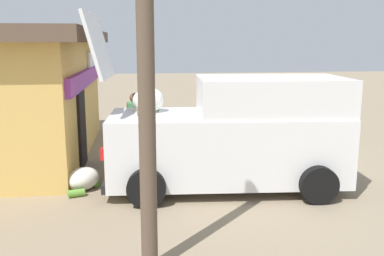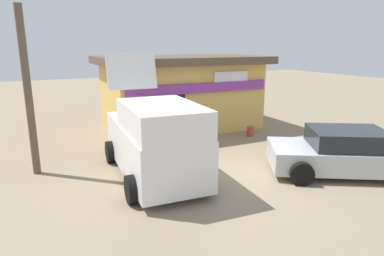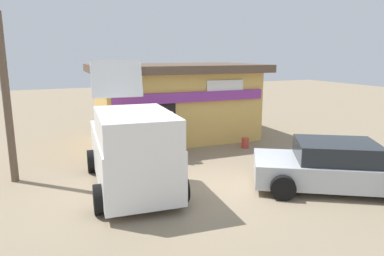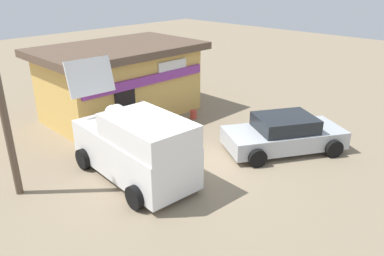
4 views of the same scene
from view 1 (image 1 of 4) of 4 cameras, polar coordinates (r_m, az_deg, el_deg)
ground_plane at (r=10.08m, az=7.97°, el=-4.63°), size 60.00×60.00×0.00m
storefront_bar at (r=11.25m, az=-22.92°, el=4.33°), size 6.83×4.42×3.03m
delivery_van at (r=8.18m, az=5.55°, el=-0.73°), size 2.40×4.77×3.26m
parked_sedan at (r=13.38m, az=9.78°, el=1.82°), size 4.41×3.65×1.25m
vendor_standing at (r=9.70m, az=-7.46°, el=0.55°), size 0.48×0.47×1.65m
customer_bending at (r=8.48m, az=-4.75°, el=-1.62°), size 0.69×0.69×1.42m
unloaded_banana_pile at (r=8.46m, az=-14.23°, el=-6.62°), size 0.91×0.83×0.43m
paint_bucket at (r=12.86m, az=-9.28°, el=-0.37°), size 0.28×0.28×0.37m
utility_pole at (r=4.94m, az=-6.03°, el=5.59°), size 0.20×0.20×4.50m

